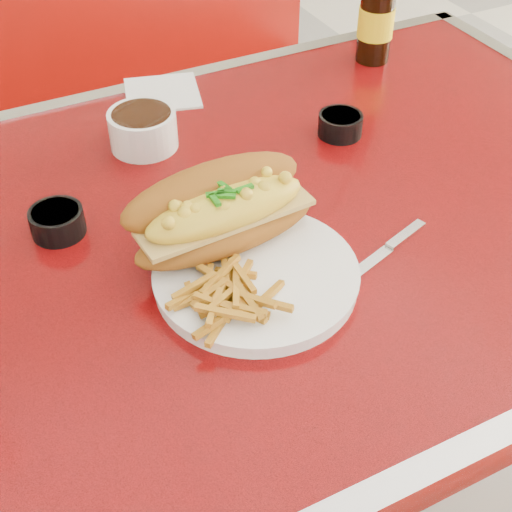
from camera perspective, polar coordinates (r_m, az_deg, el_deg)
name	(u,v)px	position (r m, az deg, el deg)	size (l,w,h in m)	color
diner_table	(265,301)	(1.04, 0.72, -3.59)	(1.23, 0.83, 0.77)	red
booth_bench_far	(116,187)	(1.83, -11.12, 5.43)	(1.20, 0.51, 0.90)	#96100A
dinner_plate	(256,276)	(0.82, 0.00, -1.59)	(0.30, 0.30, 0.02)	white
mac_hoagie	(221,210)	(0.84, -2.82, 3.71)	(0.24, 0.13, 0.10)	#965718
fries_pile	(229,295)	(0.77, -2.14, -3.10)	(0.10, 0.09, 0.03)	orange
fork	(230,264)	(0.83, -2.05, -0.68)	(0.04, 0.15, 0.00)	silver
gravy_ramekin	(143,128)	(1.06, -9.04, 10.05)	(0.10, 0.10, 0.05)	white
sauce_cup_left	(57,221)	(0.92, -15.63, 2.74)	(0.07, 0.07, 0.03)	black
sauce_cup_right	(340,124)	(1.08, 6.77, 10.47)	(0.08, 0.08, 0.03)	black
beer_bottle	(377,9)	(1.28, 9.68, 18.89)	(0.07, 0.07, 0.24)	black
knife	(385,251)	(0.88, 10.25, 0.38)	(0.18, 0.07, 0.01)	silver
paper_napkin	(162,93)	(1.20, -7.51, 12.81)	(0.12, 0.12, 0.00)	white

